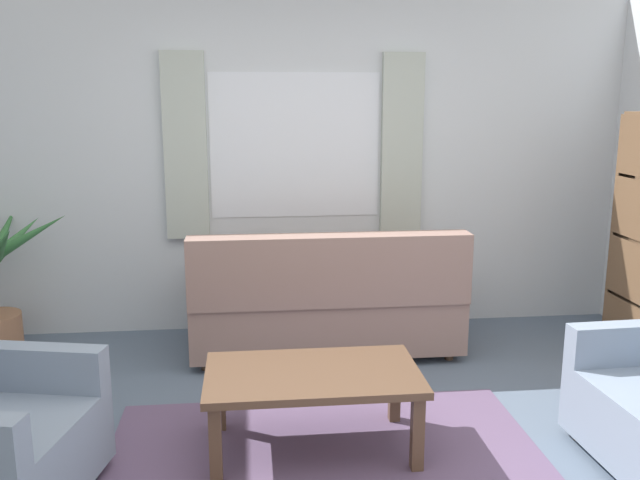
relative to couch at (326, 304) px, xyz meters
The scene contains 6 objects.
ground_plane 1.64m from the couch, 96.11° to the right, with size 6.24×6.24×0.00m, color slate.
wall_back 1.16m from the couch, 104.10° to the left, with size 5.32×0.12×2.60m, color silver.
window_with_curtains 1.24m from the couch, 106.00° to the left, with size 1.98×0.07×1.40m.
area_rug 1.63m from the couch, 96.11° to the right, with size 2.24×1.64×0.01m, color #604C6B.
couch is the anchor object (origin of this frame).
coffee_table 1.38m from the couch, 99.45° to the right, with size 1.10×0.64×0.44m.
Camera 1 is at (-0.36, -2.99, 1.82)m, focal length 37.72 mm.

